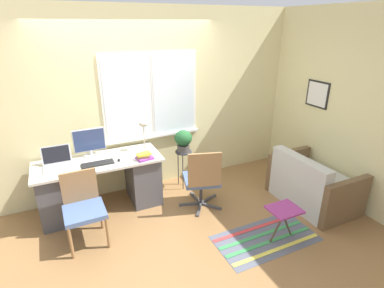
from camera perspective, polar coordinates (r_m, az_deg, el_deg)
name	(u,v)px	position (r m, az deg, el deg)	size (l,w,h in m)	color
ground_plane	(152,209)	(4.38, -7.54, -12.22)	(14.00, 14.00, 0.00)	olive
wall_back_with_window	(133,104)	(4.49, -11.23, 7.44)	(9.00, 0.12, 2.70)	beige
wall_right_with_picture	(307,97)	(5.17, 21.09, 8.29)	(0.08, 9.00, 2.70)	beige
desk	(101,184)	(4.36, -16.88, -7.22)	(1.66, 0.67, 0.74)	beige
laptop	(58,163)	(4.20, -24.22, -3.25)	(0.36, 0.31, 0.24)	#B7B7BC
monitor	(90,142)	(4.31, -18.93, 0.28)	(0.42, 0.20, 0.39)	silver
keyboard	(98,164)	(4.10, -17.52, -3.59)	(0.41, 0.15, 0.02)	black
mouse	(119,160)	(4.11, -13.75, -2.96)	(0.04, 0.06, 0.03)	black
desk_lamp	(144,128)	(4.29, -9.21, 3.09)	(0.13, 0.13, 0.44)	#BCB299
book_stack	(144,157)	(4.09, -9.14, -2.37)	(0.24, 0.20, 0.08)	purple
desk_chair_wooden	(83,206)	(3.79, -19.99, -11.11)	(0.46, 0.47, 0.85)	olive
office_chair_swivel	(202,179)	(4.15, 1.96, -6.62)	(0.62, 0.63, 0.91)	#47474C
couch_loveseat	(312,186)	(4.67, 21.81, -7.40)	(0.77, 1.16, 0.77)	beige
plant_stand	(184,155)	(4.67, -1.63, -2.20)	(0.26, 0.26, 0.61)	#333338
potted_plant	(183,140)	(4.57, -1.66, 0.80)	(0.27, 0.27, 0.34)	#514C47
floor_rug_striped	(266,238)	(3.95, 13.86, -17.03)	(1.25, 0.65, 0.01)	#565B6B
folding_stool	(284,212)	(3.77, 17.13, -12.27)	(0.36, 0.31, 0.44)	#93337A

